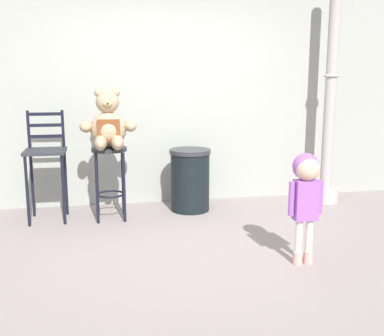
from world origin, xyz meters
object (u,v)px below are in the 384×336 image
lamppost (329,117)px  bar_chair_empty (46,157)px  trash_bin (190,180)px  teddy_bear (108,126)px  bar_stool_with_teddy (110,169)px  child_walking (306,185)px

lamppost → bar_chair_empty: (-3.40, -0.13, -0.37)m
trash_bin → bar_chair_empty: (-1.63, -0.07, 0.34)m
trash_bin → lamppost: bearing=1.9°
trash_bin → teddy_bear: bearing=-167.8°
lamppost → bar_stool_with_teddy: bearing=-175.1°
bar_stool_with_teddy → bar_chair_empty: size_ratio=0.67×
trash_bin → lamppost: 1.91m
teddy_bear → bar_chair_empty: teddy_bear is taller
teddy_bear → trash_bin: teddy_bear is taller
child_walking → trash_bin: size_ratio=1.30×
child_walking → bar_chair_empty: 2.85m
trash_bin → child_walking: bearing=-70.0°
trash_bin → lamppost: lamppost is taller
trash_bin → bar_chair_empty: bearing=-177.6°
bar_stool_with_teddy → teddy_bear: 0.48m
bar_stool_with_teddy → child_walking: bearing=-45.4°
child_walking → lamppost: lamppost is taller
bar_stool_with_teddy → teddy_bear: (0.00, -0.03, 0.48)m
teddy_bear → lamppost: (2.72, 0.26, 0.03)m
bar_stool_with_teddy → lamppost: bearing=4.9°
bar_stool_with_teddy → teddy_bear: teddy_bear is taller
bar_stool_with_teddy → lamppost: 2.77m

